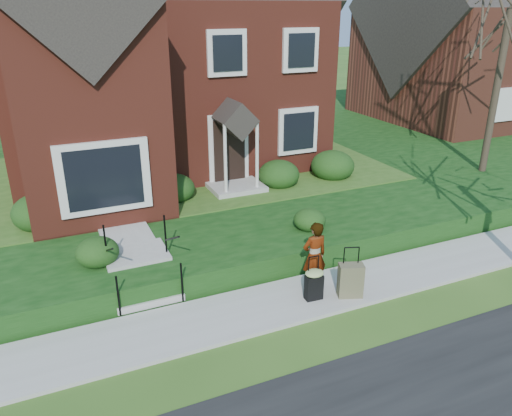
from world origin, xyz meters
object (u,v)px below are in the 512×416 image
front_steps (141,270)px  woman (314,256)px  suitcase_black (314,283)px  suitcase_olive (350,280)px

front_steps → woman: size_ratio=1.29×
front_steps → suitcase_black: front_steps is taller
woman → front_steps: bearing=-26.0°
woman → suitcase_black: 0.60m
front_steps → suitcase_black: size_ratio=2.05×
front_steps → woman: (3.43, -1.64, 0.39)m
front_steps → suitcase_olive: (3.98, -2.24, -0.02)m
front_steps → suitcase_olive: size_ratio=1.80×
suitcase_olive → woman: bearing=152.9°
front_steps → suitcase_black: bearing=-32.3°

